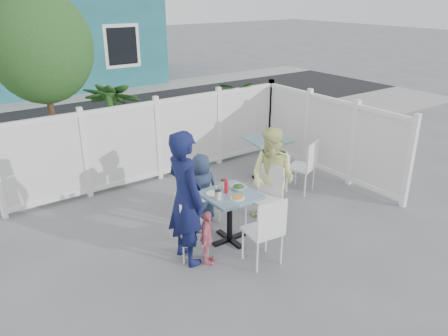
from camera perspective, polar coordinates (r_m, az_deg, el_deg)
ground at (r=7.06m, az=0.07°, el=-7.82°), size 80.00×80.00×0.00m
near_sidewalk at (r=10.11m, az=-12.51°, el=1.21°), size 24.00×2.60×0.01m
street at (r=13.45m, az=-18.87°, el=5.76°), size 24.00×5.00×0.01m
far_sidewalk at (r=16.37m, az=-22.19°, el=8.10°), size 24.00×1.60×0.01m
fence_back at (r=8.68m, az=-8.61°, el=3.47°), size 5.86×0.08×1.60m
fence_right at (r=9.03m, az=13.54°, el=3.83°), size 0.08×3.66×1.60m
tree at (r=8.56m, az=-22.72°, el=14.24°), size 1.80×1.62×3.59m
potted_shrub_a at (r=9.03m, az=-13.90°, el=5.02°), size 1.49×1.49×1.94m
potted_shrub_b at (r=10.06m, az=-0.73°, el=6.79°), size 1.88×1.75×1.73m
main_table at (r=6.44m, az=0.75°, el=-4.79°), size 0.75×0.75×0.78m
spare_table at (r=8.78m, az=5.57°, el=2.74°), size 0.86×0.86×0.81m
chair_left at (r=6.13m, az=-4.85°, el=-7.14°), size 0.53×0.54×0.92m
chair_right at (r=6.90m, az=5.54°, el=-3.16°), size 0.56×0.57×1.01m
chair_back at (r=7.10m, az=-3.05°, el=-2.52°), size 0.48×0.46×0.98m
chair_near at (r=5.92m, az=5.55°, el=-7.72°), size 0.50×0.49×1.01m
chair_spare at (r=8.18m, az=10.63°, el=0.61°), size 0.58×0.57×0.99m
man at (r=5.88m, az=-5.05°, el=-3.96°), size 0.46×0.69×1.90m
woman at (r=6.92m, az=6.35°, el=-1.24°), size 0.77×0.90×1.59m
boy at (r=7.07m, az=-2.97°, el=-2.62°), size 0.60×0.42×1.14m
toddler at (r=6.04m, az=-2.21°, el=-9.10°), size 0.45×0.48×0.79m
plate_main at (r=6.23m, az=1.74°, el=-3.92°), size 0.22×0.22×0.01m
plate_side at (r=6.35m, az=-1.33°, el=-3.35°), size 0.23×0.23×0.02m
salad_bowl at (r=6.49m, az=1.92°, el=-2.58°), size 0.22×0.22×0.05m
coffee_cup_a at (r=6.17m, az=-0.82°, el=-3.57°), size 0.09×0.09×0.13m
coffee_cup_b at (r=6.51m, az=-0.07°, el=-2.15°), size 0.08×0.08×0.13m
ketchup_bottle at (r=6.35m, az=0.29°, el=-2.47°), size 0.06×0.06×0.19m
salt_shaker at (r=6.47m, az=-1.04°, el=-2.56°), size 0.03×0.03×0.07m
pepper_shaker at (r=6.49m, az=-1.02°, el=-2.48°), size 0.03×0.03×0.07m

